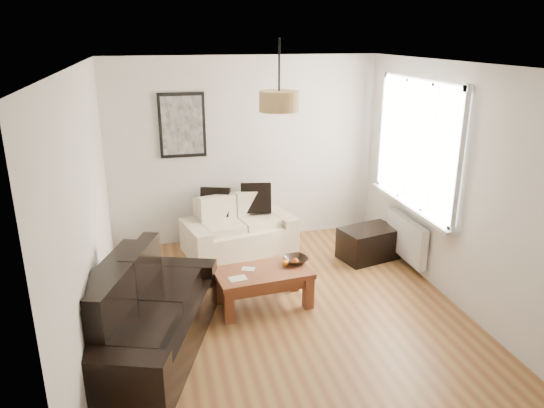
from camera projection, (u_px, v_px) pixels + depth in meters
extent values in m
plane|color=brown|center=(285.00, 313.00, 5.50)|extent=(4.50, 4.50, 0.00)
cube|color=white|center=(406.00, 238.00, 6.52)|extent=(0.10, 0.90, 0.52)
cylinder|color=tan|center=(279.00, 101.00, 5.07)|extent=(0.40, 0.40, 0.20)
cube|color=black|center=(368.00, 243.00, 6.79)|extent=(0.83, 0.64, 0.42)
cube|color=black|center=(215.00, 202.00, 6.99)|extent=(0.42, 0.24, 0.40)
cube|color=black|center=(256.00, 198.00, 7.11)|extent=(0.44, 0.21, 0.42)
imported|color=black|center=(296.00, 260.00, 5.72)|extent=(0.32, 0.32, 0.07)
sphere|color=#D64412|center=(286.00, 262.00, 5.66)|extent=(0.08, 0.08, 0.07)
sphere|color=orange|center=(295.00, 261.00, 5.68)|extent=(0.08, 0.08, 0.07)
sphere|color=orange|center=(285.00, 263.00, 5.62)|extent=(0.08, 0.08, 0.07)
cube|color=beige|center=(238.00, 279.00, 5.35)|extent=(0.20, 0.15, 0.01)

